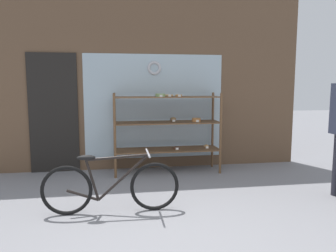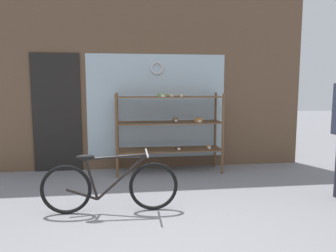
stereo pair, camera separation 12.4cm
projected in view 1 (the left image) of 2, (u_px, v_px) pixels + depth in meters
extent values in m
plane|color=gray|center=(170.00, 242.00, 3.25)|extent=(30.00, 30.00, 0.00)
cube|color=brown|center=(143.00, 71.00, 5.97)|extent=(5.95, 0.08, 3.59)
cube|color=#A3B7C1|center=(154.00, 107.00, 6.03)|extent=(2.54, 0.02, 1.90)
cube|color=black|center=(54.00, 113.00, 5.75)|extent=(0.84, 0.03, 2.10)
torus|color=#B7B7BC|center=(154.00, 68.00, 5.92)|extent=(0.26, 0.06, 0.26)
cylinder|color=brown|center=(115.00, 136.00, 5.39)|extent=(0.04, 0.04, 1.41)
cylinder|color=brown|center=(221.00, 134.00, 5.68)|extent=(0.04, 0.04, 1.41)
cylinder|color=brown|center=(115.00, 132.00, 5.86)|extent=(0.04, 0.04, 1.41)
cylinder|color=brown|center=(213.00, 130.00, 6.15)|extent=(0.04, 0.04, 1.41)
cube|color=brown|center=(167.00, 150.00, 5.81)|extent=(1.86, 0.52, 0.02)
cube|color=brown|center=(167.00, 122.00, 5.74)|extent=(1.86, 0.52, 0.02)
cube|color=brown|center=(167.00, 97.00, 5.69)|extent=(1.86, 0.52, 0.02)
cylinder|color=#7A995B|center=(160.00, 95.00, 5.56)|extent=(0.17, 0.17, 0.05)
cube|color=white|center=(161.00, 96.00, 5.47)|extent=(0.05, 0.00, 0.04)
torus|color=#B27A42|center=(179.00, 95.00, 5.65)|extent=(0.12, 0.12, 0.04)
cube|color=white|center=(180.00, 96.00, 5.58)|extent=(0.05, 0.00, 0.04)
cylinder|color=#C67F42|center=(196.00, 120.00, 5.79)|extent=(0.15, 0.15, 0.06)
cube|color=white|center=(198.00, 121.00, 5.71)|extent=(0.05, 0.00, 0.04)
torus|color=tan|center=(169.00, 95.00, 5.71)|extent=(0.15, 0.15, 0.03)
cube|color=white|center=(170.00, 96.00, 5.63)|extent=(0.05, 0.00, 0.04)
ellipsoid|color=brown|center=(173.00, 119.00, 5.84)|extent=(0.11, 0.09, 0.08)
cube|color=white|center=(174.00, 121.00, 5.78)|extent=(0.05, 0.00, 0.04)
ellipsoid|color=#AD7F4C|center=(206.00, 146.00, 5.91)|extent=(0.09, 0.08, 0.06)
cube|color=white|center=(207.00, 147.00, 5.86)|extent=(0.05, 0.00, 0.04)
torus|color=#4C2D1E|center=(176.00, 148.00, 5.82)|extent=(0.14, 0.14, 0.03)
cube|color=white|center=(177.00, 149.00, 5.74)|extent=(0.05, 0.00, 0.04)
torus|color=black|center=(67.00, 191.00, 3.88)|extent=(0.61, 0.05, 0.61)
torus|color=black|center=(155.00, 186.00, 4.04)|extent=(0.61, 0.05, 0.61)
cylinder|color=black|center=(123.00, 177.00, 3.97)|extent=(0.63, 0.04, 0.56)
cylinder|color=black|center=(117.00, 157.00, 3.93)|extent=(0.74, 0.04, 0.07)
cylinder|color=black|center=(92.00, 180.00, 3.92)|extent=(0.16, 0.03, 0.51)
cylinder|color=black|center=(83.00, 195.00, 3.92)|extent=(0.38, 0.04, 0.17)
ellipsoid|color=black|center=(86.00, 158.00, 3.87)|extent=(0.22, 0.09, 0.06)
cylinder|color=#B2B2B7|center=(148.00, 153.00, 3.98)|extent=(0.03, 0.46, 0.02)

